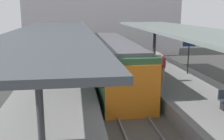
# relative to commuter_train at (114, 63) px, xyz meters

# --- Properties ---
(ground_plane) EXTENTS (80.00, 80.00, 0.00)m
(ground_plane) POSITION_rel_commuter_train_xyz_m (0.00, -4.73, -1.73)
(ground_plane) COLOR #383835
(platform_left) EXTENTS (4.40, 28.00, 1.00)m
(platform_left) POSITION_rel_commuter_train_xyz_m (-3.80, -4.73, -1.23)
(platform_left) COLOR gray
(platform_left) RESTS_ON ground_plane
(platform_right) EXTENTS (4.40, 28.00, 1.00)m
(platform_right) POSITION_rel_commuter_train_xyz_m (3.80, -4.73, -1.23)
(platform_right) COLOR gray
(platform_right) RESTS_ON ground_plane
(track_ballast) EXTENTS (3.20, 28.00, 0.20)m
(track_ballast) POSITION_rel_commuter_train_xyz_m (0.00, -4.73, -1.63)
(track_ballast) COLOR #59544C
(track_ballast) RESTS_ON ground_plane
(rail_near_side) EXTENTS (0.08, 28.00, 0.14)m
(rail_near_side) POSITION_rel_commuter_train_xyz_m (-0.72, -4.73, -1.46)
(rail_near_side) COLOR slate
(rail_near_side) RESTS_ON track_ballast
(rail_far_side) EXTENTS (0.08, 28.00, 0.14)m
(rail_far_side) POSITION_rel_commuter_train_xyz_m (0.72, -4.73, -1.46)
(rail_far_side) COLOR slate
(rail_far_side) RESTS_ON track_ballast
(commuter_train) EXTENTS (2.78, 12.62, 3.10)m
(commuter_train) POSITION_rel_commuter_train_xyz_m (0.00, 0.00, 0.00)
(commuter_train) COLOR #2D5633
(commuter_train) RESTS_ON track_ballast
(canopy_left) EXTENTS (4.18, 21.00, 3.22)m
(canopy_left) POSITION_rel_commuter_train_xyz_m (-3.80, -3.33, 2.37)
(canopy_left) COLOR #333335
(canopy_left) RESTS_ON platform_left
(canopy_right) EXTENTS (4.18, 21.00, 3.19)m
(canopy_right) POSITION_rel_commuter_train_xyz_m (3.80, -3.33, 2.34)
(canopy_right) COLOR #333335
(canopy_right) RESTS_ON platform_right
(platform_sign) EXTENTS (0.90, 0.08, 2.21)m
(platform_sign) POSITION_rel_commuter_train_xyz_m (5.01, -0.96, 0.90)
(platform_sign) COLOR #262628
(platform_sign) RESTS_ON platform_right
(passenger_near_bench) EXTENTS (0.36, 0.36, 1.66)m
(passenger_near_bench) POSITION_rel_commuter_train_xyz_m (2.63, -2.66, 0.13)
(passenger_near_bench) COLOR #998460
(passenger_near_bench) RESTS_ON platform_right
(station_building_backdrop) EXTENTS (18.00, 6.00, 11.00)m
(station_building_backdrop) POSITION_rel_commuter_train_xyz_m (0.76, 15.27, 3.77)
(station_building_backdrop) COLOR #B7B2B7
(station_building_backdrop) RESTS_ON ground_plane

